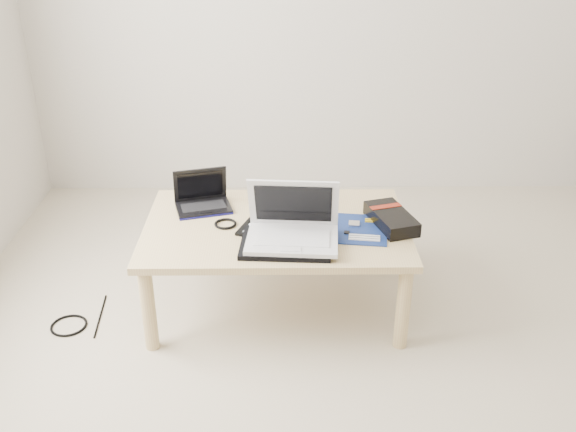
{
  "coord_description": "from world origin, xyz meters",
  "views": [
    {
      "loc": [
        -0.57,
        -1.64,
        1.64
      ],
      "look_at": [
        -0.54,
        0.74,
        0.44
      ],
      "focal_mm": 40.0,
      "sensor_mm": 36.0,
      "label": 1
    }
  ],
  "objects_px": {
    "gpu_box": "(391,219)",
    "netbook": "(203,200)",
    "coffee_table": "(276,235)",
    "white_laptop": "(293,227)"
  },
  "relations": [
    {
      "from": "gpu_box",
      "to": "netbook",
      "type": "bearing_deg",
      "value": 167.64
    },
    {
      "from": "coffee_table",
      "to": "netbook",
      "type": "xyz_separation_m",
      "value": [
        -0.32,
        0.17,
        0.08
      ]
    },
    {
      "from": "coffee_table",
      "to": "white_laptop",
      "type": "height_order",
      "value": "white_laptop"
    },
    {
      "from": "white_laptop",
      "to": "gpu_box",
      "type": "distance_m",
      "value": 0.44
    },
    {
      "from": "netbook",
      "to": "coffee_table",
      "type": "bearing_deg",
      "value": -27.2
    },
    {
      "from": "white_laptop",
      "to": "coffee_table",
      "type": "bearing_deg",
      "value": 112.75
    },
    {
      "from": "coffee_table",
      "to": "netbook",
      "type": "distance_m",
      "value": 0.37
    },
    {
      "from": "white_laptop",
      "to": "gpu_box",
      "type": "xyz_separation_m",
      "value": [
        0.41,
        0.15,
        -0.04
      ]
    },
    {
      "from": "netbook",
      "to": "white_laptop",
      "type": "xyz_separation_m",
      "value": [
        0.39,
        -0.32,
        0.03
      ]
    },
    {
      "from": "netbook",
      "to": "gpu_box",
      "type": "distance_m",
      "value": 0.82
    }
  ]
}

